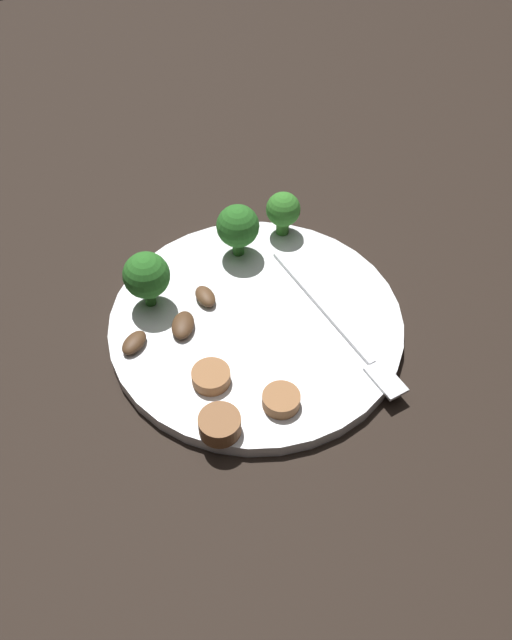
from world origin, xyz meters
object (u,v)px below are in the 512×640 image
Objects in this scene: broccoli_floret_0 at (283,210)px; sausage_slice_1 at (211,377)px; plate at (256,325)px; mushroom_0 at (183,325)px; fork at (343,330)px; broccoli_floret_2 at (146,276)px; mushroom_3 at (134,343)px; sausage_slice_2 at (281,400)px; broccoli_floret_1 at (238,227)px; mushroom_1 at (205,296)px; sausage_slice_0 at (220,425)px.

sausage_slice_1 is (0.12, -0.14, -0.02)m from broccoli_floret_0.
mushroom_0 is (-0.02, -0.06, 0.01)m from plate.
broccoli_floret_2 reaches higher than fork.
sausage_slice_1 is (-0.01, -0.12, 0.00)m from fork.
plate is 0.10m from mushroom_3.
plate is at bearing -43.79° from broccoli_floret_0.
sausage_slice_1 and sausage_slice_2 have the same top height.
mushroom_0 is (-0.10, -0.03, -0.00)m from sausage_slice_2.
broccoli_floret_0 is 0.19m from sausage_slice_2.
broccoli_floret_0 is (-0.08, 0.08, 0.03)m from plate.
fork is at bearing 84.44° from sausage_slice_1.
sausage_slice_1 is at bearing -38.49° from broccoli_floret_1.
sausage_slice_2 reaches higher than fork.
broccoli_floret_1 is 0.15m from sausage_slice_1.
plate is 8.37× the size of mushroom_0.
broccoli_floret_1 is at bearing 124.03° from mushroom_1.
plate is at bearing 46.83° from broccoli_floret_2.
broccoli_floret_2 is 0.10m from sausage_slice_1.
sausage_slice_0 is at bearing -76.27° from fork.
broccoli_floret_2 is 0.05m from mushroom_1.
broccoli_floret_2 is (-0.11, -0.12, 0.03)m from fork.
mushroom_1 is (-0.02, 0.03, -0.00)m from mushroom_0.
broccoli_floret_2 is 0.15m from sausage_slice_2.
sausage_slice_1 is 1.22× the size of mushroom_1.
mushroom_3 is (-0.06, -0.04, -0.00)m from sausage_slice_1.
fork is 0.13m from broccoli_floret_1.
broccoli_floret_2 is (0.02, -0.14, 0.01)m from broccoli_floret_0.
sausage_slice_0 is at bearing -20.49° from sausage_slice_1.
plate is 7.79× the size of sausage_slice_0.
sausage_slice_1 is at bearing -50.16° from broccoli_floret_0.
plate is at bearing 74.88° from mushroom_3.
mushroom_1 reaches higher than fork.
broccoli_floret_0 is 0.15m from broccoli_floret_2.
sausage_slice_0 reaches higher than sausage_slice_2.
broccoli_floret_0 is at bearing 135.66° from sausage_slice_0.
plate is 0.11m from sausage_slice_0.
broccoli_floret_0 is 1.50× the size of sausage_slice_2.
broccoli_floret_1 is (-0.08, 0.03, 0.04)m from plate.
mushroom_3 is at bearing -115.12° from fork.
plate is at bearing -19.84° from broccoli_floret_1.
sausage_slice_2 is 1.17× the size of mushroom_1.
broccoli_floret_0 is 1.44× the size of sausage_slice_1.
mushroom_1 is at bearing -69.17° from broccoli_floret_0.
mushroom_3 is (-0.00, -0.04, -0.00)m from mushroom_0.
broccoli_floret_2 reaches higher than sausage_slice_1.
broccoli_floret_1 is 1.75× the size of mushroom_0.
sausage_slice_2 is at bearing 85.87° from sausage_slice_0.
broccoli_floret_1 is (0.00, -0.05, 0.01)m from broccoli_floret_0.
mushroom_1 is 0.95× the size of mushroom_3.
plate is 0.07m from fork.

